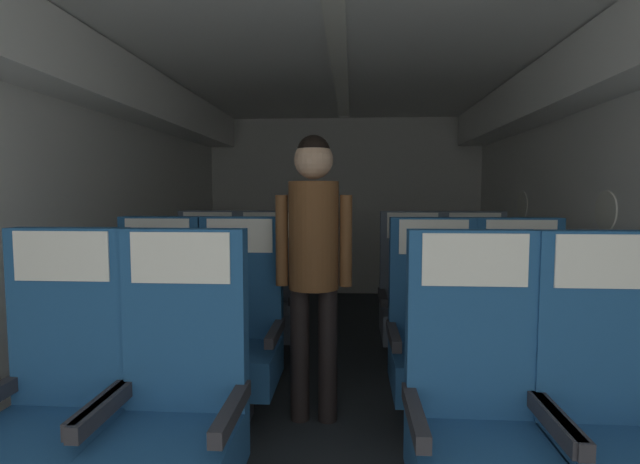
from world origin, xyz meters
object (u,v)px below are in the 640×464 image
object	(u,v)px
seat_b_right_window	(434,340)
seat_c_right_window	(413,301)
seat_a_left_window	(54,405)
flight_attendant	(314,247)
seat_a_right_aisle	(615,424)
seat_b_right_aisle	(523,341)
seat_a_left_aisle	(175,411)
seat_c_left_window	(206,298)
seat_c_left_aisle	(267,299)
seat_c_right_aisle	(476,301)
seat_b_left_aisle	(237,335)
seat_a_right_window	(477,419)
seat_b_left_window	(154,334)

from	to	relation	value
seat_b_right_window	seat_c_right_window	xyz separation A→B (m)	(0.00, 0.98, 0.00)
seat_a_left_window	flight_attendant	xyz separation A→B (m)	(0.94, 0.93, 0.52)
seat_a_right_aisle	seat_b_right_aisle	bearing A→B (deg)	89.11
seat_a_left_aisle	seat_b_right_aisle	xyz separation A→B (m)	(1.62, 0.98, 0.00)
seat_a_right_aisle	seat_c_left_window	xyz separation A→B (m)	(-2.10, 1.95, 0.00)
seat_c_left_aisle	seat_c_right_aisle	bearing A→B (deg)	0.24
seat_b_left_aisle	seat_b_right_aisle	distance (m)	1.62
seat_b_left_aisle	seat_b_right_aisle	size ratio (longest dim) A/B	1.00
seat_a_left_aisle	seat_b_right_aisle	world-z (taller)	same
seat_c_left_window	seat_c_left_aisle	world-z (taller)	same
seat_a_right_window	seat_b_right_window	xyz separation A→B (m)	(0.01, 0.95, 0.00)
seat_a_left_aisle	seat_a_left_window	bearing A→B (deg)	177.94
seat_a_right_aisle	seat_b_left_aisle	size ratio (longest dim) A/B	1.00
seat_b_right_window	seat_c_left_aisle	size ratio (longest dim) A/B	1.00
flight_attendant	seat_b_right_aisle	bearing A→B (deg)	162.49
seat_a_right_window	seat_c_left_window	xyz separation A→B (m)	(-1.61, 1.94, 0.00)
seat_a_left_window	seat_c_right_aisle	world-z (taller)	same
seat_a_left_window	seat_a_right_aisle	xyz separation A→B (m)	(2.10, -0.01, 0.00)
seat_a_right_window	seat_b_right_aisle	bearing A→B (deg)	62.55
seat_b_left_aisle	seat_b_left_window	bearing A→B (deg)	-178.78
seat_a_left_aisle	seat_b_left_window	size ratio (longest dim) A/B	1.00
seat_a_left_aisle	seat_c_left_window	size ratio (longest dim) A/B	1.00
seat_b_right_aisle	seat_c_left_aisle	size ratio (longest dim) A/B	1.00
seat_b_left_aisle	seat_c_right_window	distance (m)	1.49
seat_a_right_aisle	seat_c_right_aisle	xyz separation A→B (m)	(0.00, 1.96, 0.00)
seat_a_left_window	seat_c_left_aisle	bearing A→B (deg)	75.84
seat_b_right_window	seat_a_left_window	bearing A→B (deg)	-149.68
seat_b_right_aisle	seat_a_left_aisle	bearing A→B (deg)	-149.01
seat_b_left_aisle	seat_c_right_aisle	size ratio (longest dim) A/B	1.00
seat_a_left_aisle	seat_c_left_aisle	bearing A→B (deg)	90.05
seat_a_right_aisle	seat_b_right_window	size ratio (longest dim) A/B	1.00
seat_b_left_aisle	seat_b_right_window	world-z (taller)	same
seat_a_left_aisle	seat_a_right_aisle	size ratio (longest dim) A/B	1.00
seat_a_left_window	flight_attendant	distance (m)	1.42
seat_c_left_window	seat_a_right_aisle	bearing A→B (deg)	-42.91
seat_a_left_window	seat_c_right_aisle	distance (m)	2.87
seat_a_left_aisle	seat_c_right_window	distance (m)	2.26
seat_c_left_window	seat_b_right_aisle	bearing A→B (deg)	-24.85
seat_b_left_aisle	seat_b_right_aisle	xyz separation A→B (m)	(1.62, -0.01, 0.00)
seat_a_right_aisle	seat_a_right_window	distance (m)	0.48
seat_a_right_window	seat_b_right_aisle	size ratio (longest dim) A/B	1.00
flight_attendant	seat_c_left_window	bearing A→B (deg)	-65.77
seat_c_left_window	seat_a_right_window	bearing A→B (deg)	-50.22
seat_a_left_aisle	seat_c_right_aisle	xyz separation A→B (m)	(1.61, 1.96, 0.00)
seat_a_left_aisle	seat_c_left_aisle	distance (m)	1.96
seat_c_right_aisle	seat_a_left_window	bearing A→B (deg)	-137.24
seat_c_left_aisle	flight_attendant	xyz separation A→B (m)	(0.45, -1.01, 0.52)
seat_c_right_aisle	flight_attendant	size ratio (longest dim) A/B	0.72
seat_a_left_window	seat_b_right_window	bearing A→B (deg)	30.32
seat_a_left_aisle	seat_b_left_window	distance (m)	1.09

